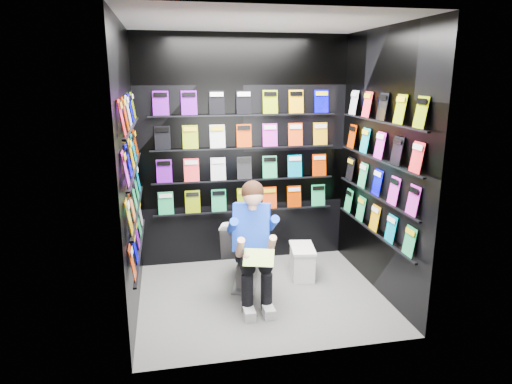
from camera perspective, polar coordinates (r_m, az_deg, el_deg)
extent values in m
plane|color=#5C5C5A|center=(4.69, 0.71, -12.89)|extent=(2.40, 2.40, 0.00)
plane|color=white|center=(4.19, 0.83, 20.54)|extent=(2.40, 2.40, 0.00)
cube|color=black|center=(5.22, -1.55, 5.02)|extent=(2.40, 0.04, 2.60)
cube|color=black|center=(3.31, 4.40, -0.58)|extent=(2.40, 0.04, 2.60)
cube|color=black|center=(4.18, -15.57, 2.09)|extent=(0.04, 2.00, 2.60)
cube|color=black|center=(4.65, 15.40, 3.34)|extent=(0.04, 2.00, 2.60)
imported|color=white|center=(4.83, -1.43, -7.26)|extent=(0.62, 0.84, 0.73)
cube|color=silver|center=(5.08, 5.78, -8.79)|extent=(0.29, 0.44, 0.31)
cube|color=silver|center=(5.02, 5.83, -7.01)|extent=(0.31, 0.47, 0.03)
cube|color=green|center=(4.09, 0.34, -8.21)|extent=(0.30, 0.23, 0.11)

